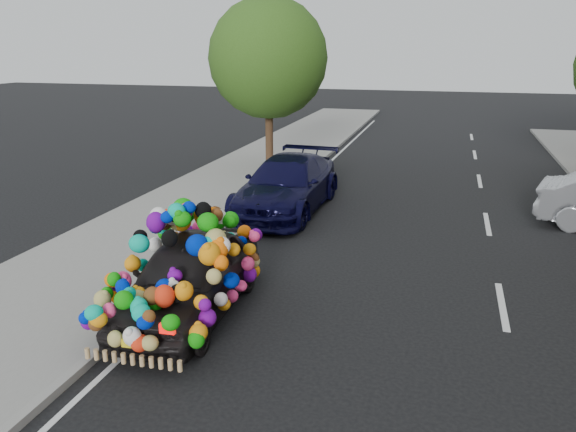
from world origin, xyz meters
The scene contains 7 objects.
ground centered at (0.00, 0.00, 0.00)m, with size 100.00×100.00×0.00m, color black.
sidewalk centered at (-4.30, 0.00, 0.06)m, with size 4.00×60.00×0.12m, color gray.
kerb centered at (-2.35, 0.00, 0.07)m, with size 0.15×60.00×0.13m, color gray.
lane_markings centered at (3.60, 0.00, 0.01)m, with size 6.00×50.00×0.01m, color silver, non-canonical shape.
tree_near_sidewalk centered at (-3.80, 9.50, 4.02)m, with size 4.20×4.20×6.13m.
plush_art_car centered at (-1.65, -1.75, 1.01)m, with size 2.10×4.20×1.99m.
navy_sedan centered at (-1.78, 4.79, 0.74)m, with size 2.07×5.09×1.48m, color black.
Camera 1 is at (2.41, -9.82, 4.47)m, focal length 35.00 mm.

